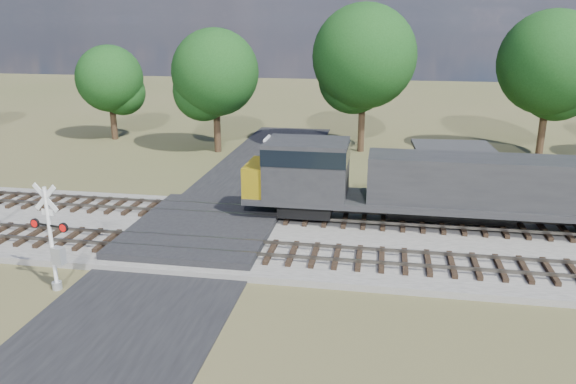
# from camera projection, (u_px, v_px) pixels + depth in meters

# --- Properties ---
(ground) EXTENTS (160.00, 160.00, 0.00)m
(ground) POSITION_uv_depth(u_px,v_px,m) (201.00, 238.00, 28.22)
(ground) COLOR #494E29
(ground) RESTS_ON ground
(ballast_bed) EXTENTS (140.00, 10.00, 0.30)m
(ballast_bed) POSITION_uv_depth(u_px,v_px,m) (403.00, 245.00, 27.01)
(ballast_bed) COLOR gray
(ballast_bed) RESTS_ON ground
(road) EXTENTS (7.00, 60.00, 0.08)m
(road) POSITION_uv_depth(u_px,v_px,m) (201.00, 237.00, 28.21)
(road) COLOR black
(road) RESTS_ON ground
(crossing_panel) EXTENTS (7.00, 9.00, 0.62)m
(crossing_panel) POSITION_uv_depth(u_px,v_px,m) (204.00, 229.00, 28.60)
(crossing_panel) COLOR #262628
(crossing_panel) RESTS_ON ground
(track_near) EXTENTS (140.00, 2.60, 0.33)m
(track_near) POSITION_uv_depth(u_px,v_px,m) (252.00, 250.00, 25.71)
(track_near) COLOR black
(track_near) RESTS_ON ballast_bed
(track_far) EXTENTS (140.00, 2.60, 0.33)m
(track_far) POSITION_uv_depth(u_px,v_px,m) (273.00, 214.00, 30.41)
(track_far) COLOR black
(track_far) RESTS_ON ballast_bed
(crossing_signal_near) EXTENTS (1.80, 0.48, 4.49)m
(crossing_signal_near) POSITION_uv_depth(u_px,v_px,m) (54.00, 247.00, 22.29)
(crossing_signal_near) COLOR silver
(crossing_signal_near) RESTS_ON ground
(crossing_signal_far) EXTENTS (1.54, 0.40, 3.84)m
(crossing_signal_far) POSITION_uv_depth(u_px,v_px,m) (293.00, 174.00, 33.89)
(crossing_signal_far) COLOR silver
(crossing_signal_far) RESTS_ON ground
(equipment_shed) EXTENTS (4.95, 4.95, 3.19)m
(equipment_shed) POSITION_uv_depth(u_px,v_px,m) (452.00, 173.00, 34.09)
(equipment_shed) COLOR #4B2F20
(equipment_shed) RESTS_ON ground
(treeline) EXTENTS (83.35, 10.04, 11.89)m
(treeline) POSITION_uv_depth(u_px,v_px,m) (439.00, 69.00, 43.06)
(treeline) COLOR black
(treeline) RESTS_ON ground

